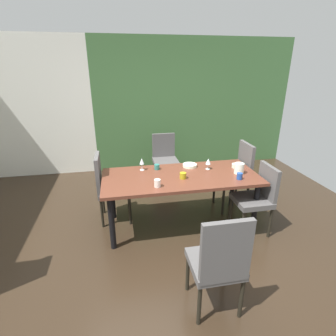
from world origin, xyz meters
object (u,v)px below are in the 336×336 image
Objects in this scene: cup_front at (157,167)px; pitcher_left at (239,168)px; chair_left_far at (108,185)px; wine_glass_south at (208,162)px; chair_head_near at (219,261)px; cup_north at (240,176)px; wine_glass_corner at (142,162)px; cup_near_shelf at (183,176)px; dining_table at (181,181)px; serving_bowl_center at (236,166)px; chair_head_far at (165,157)px; chair_right_far at (237,174)px; cup_near_window at (157,183)px; chair_right_near at (258,195)px; serving_bowl_west at (190,165)px.

pitcher_left is (1.05, -0.35, 0.04)m from cup_front.
chair_left_far is 1.42m from wine_glass_south.
cup_north is at bearing 58.68° from chair_head_near.
wine_glass_south is 0.50m from cup_north.
cup_near_shelf is (0.48, -0.39, -0.08)m from wine_glass_corner.
serving_bowl_center is at bearing 8.71° from dining_table.
chair_head_far is 1.36m from wine_glass_south.
chair_head_near reaches higher than dining_table.
chair_head_far is (-0.92, 1.10, -0.03)m from chair_right_far.
dining_table is 13.10× the size of wine_glass_south.
chair_left_far is at bearing 161.44° from dining_table.
cup_north is (0.28, -0.41, -0.07)m from wine_glass_south.
chair_head_far is at bearing 121.66° from serving_bowl_center.
cup_front is (-0.27, 1.70, 0.22)m from chair_head_near.
cup_north is (-0.13, -0.39, 0.01)m from serving_bowl_center.
cup_front is 0.56m from cup_near_window.
cup_north is (0.70, -0.26, 0.12)m from dining_table.
serving_bowl_center is (-0.12, 0.45, 0.25)m from chair_right_near.
serving_bowl_west is (0.21, 1.71, 0.21)m from chair_head_near.
dining_table is at bearing 91.07° from cup_near_shelf.
cup_near_window is (0.13, -0.57, -0.08)m from wine_glass_corner.
cup_near_window is (-1.31, 0.04, 0.27)m from chair_right_near.
chair_right_near is 1.59m from wine_glass_corner.
chair_head_near reaches higher than serving_bowl_center.
wine_glass_corner is 1.38× the size of serving_bowl_center.
serving_bowl_west is at bearing 88.33° from chair_left_far.
pitcher_left is at bearing 116.31° from chair_head_far.
cup_north is (0.70, -0.16, 0.00)m from cup_near_shelf.
chair_head_near is 1.78m from serving_bowl_center.
dining_table is 2.19× the size of chair_head_far.
wine_glass_south is 1.87× the size of cup_north.
chair_head_far is at bearing 89.05° from chair_head_near.
dining_table is at bearing 38.64° from cup_near_window.
chair_right_near is at bearing -41.81° from wine_glass_south.
wine_glass_corner is 0.59m from cup_near_window.
wine_glass_south is at bearing 82.96° from chair_left_far.
chair_right_near is at bearing -38.99° from serving_bowl_west.
chair_right_far reaches higher than wine_glass_corner.
cup_north is at bearing -28.52° from cup_front.
cup_front is at bearing 81.81° from cup_near_window.
serving_bowl_west is 1.38× the size of pitcher_left.
chair_head_near reaches higher than cup_near_shelf.
cup_near_window is 1.14× the size of cup_north.
chair_right_far reaches higher than dining_table.
cup_near_shelf is at bearing -38.72° from wine_glass_corner.
chair_head_near is at bearing -96.89° from serving_bowl_west.
chair_left_far reaches higher than wine_glass_corner.
cup_near_shelf is (0.36, 0.18, -0.01)m from cup_near_window.
chair_head_far is at bearing 88.44° from dining_table.
serving_bowl_west is at bearing 63.14° from cup_near_shelf.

